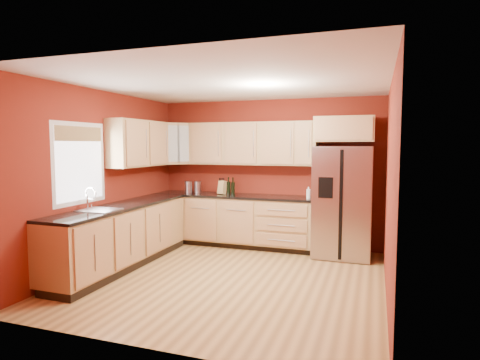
% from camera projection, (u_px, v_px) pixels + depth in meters
% --- Properties ---
extents(floor, '(4.00, 4.00, 0.00)m').
position_uv_depth(floor, '(229.00, 278.00, 5.43)').
color(floor, olive).
rests_on(floor, ground).
extents(ceiling, '(4.00, 4.00, 0.00)m').
position_uv_depth(ceiling, '(229.00, 83.00, 5.20)').
color(ceiling, silver).
rests_on(ceiling, wall_back).
extents(wall_back, '(4.00, 0.04, 2.60)m').
position_uv_depth(wall_back, '(268.00, 173.00, 7.20)').
color(wall_back, maroon).
rests_on(wall_back, floor).
extents(wall_front, '(4.00, 0.04, 2.60)m').
position_uv_depth(wall_front, '(147.00, 204.00, 3.43)').
color(wall_front, maroon).
rests_on(wall_front, floor).
extents(wall_left, '(0.04, 4.00, 2.60)m').
position_uv_depth(wall_left, '(103.00, 179.00, 5.96)').
color(wall_left, maroon).
rests_on(wall_left, floor).
extents(wall_right, '(0.04, 4.00, 2.60)m').
position_uv_depth(wall_right, '(389.00, 188.00, 4.67)').
color(wall_right, maroon).
rests_on(wall_right, floor).
extents(base_cabinets_back, '(2.90, 0.60, 0.88)m').
position_uv_depth(base_cabinets_back, '(233.00, 221.00, 7.17)').
color(base_cabinets_back, tan).
rests_on(base_cabinets_back, floor).
extents(base_cabinets_left, '(0.60, 2.80, 0.88)m').
position_uv_depth(base_cabinets_left, '(122.00, 237.00, 5.94)').
color(base_cabinets_left, tan).
rests_on(base_cabinets_left, floor).
extents(countertop_back, '(2.90, 0.62, 0.04)m').
position_uv_depth(countertop_back, '(233.00, 196.00, 7.12)').
color(countertop_back, black).
rests_on(countertop_back, base_cabinets_back).
extents(countertop_left, '(0.62, 2.80, 0.04)m').
position_uv_depth(countertop_left, '(121.00, 206.00, 5.89)').
color(countertop_left, black).
rests_on(countertop_left, base_cabinets_left).
extents(upper_cabinets_back, '(2.30, 0.33, 0.75)m').
position_uv_depth(upper_cabinets_back, '(252.00, 144.00, 7.08)').
color(upper_cabinets_back, tan).
rests_on(upper_cabinets_back, wall_back).
extents(upper_cabinets_left, '(0.33, 1.35, 0.75)m').
position_uv_depth(upper_cabinets_left, '(139.00, 143.00, 6.54)').
color(upper_cabinets_left, tan).
rests_on(upper_cabinets_left, wall_left).
extents(corner_upper_cabinet, '(0.67, 0.67, 0.75)m').
position_uv_depth(corner_upper_cabinet, '(175.00, 144.00, 7.38)').
color(corner_upper_cabinet, tan).
rests_on(corner_upper_cabinet, wall_back).
extents(over_fridge_cabinet, '(0.92, 0.60, 0.40)m').
position_uv_depth(over_fridge_cabinet, '(345.00, 129.00, 6.42)').
color(over_fridge_cabinet, tan).
rests_on(over_fridge_cabinet, wall_back).
extents(refrigerator, '(0.90, 0.75, 1.78)m').
position_uv_depth(refrigerator, '(343.00, 202.00, 6.45)').
color(refrigerator, '#AEAFB3').
rests_on(refrigerator, floor).
extents(window, '(0.03, 0.90, 1.00)m').
position_uv_depth(window, '(80.00, 163.00, 5.46)').
color(window, white).
rests_on(window, wall_left).
extents(sink_faucet, '(0.50, 0.42, 0.30)m').
position_uv_depth(sink_faucet, '(99.00, 199.00, 5.41)').
color(sink_faucet, silver).
rests_on(sink_faucet, countertop_left).
extents(canister_left, '(0.17, 0.17, 0.21)m').
position_uv_depth(canister_left, '(198.00, 187.00, 7.39)').
color(canister_left, '#AEAFB3').
rests_on(canister_left, countertop_back).
extents(canister_right, '(0.14, 0.14, 0.22)m').
position_uv_depth(canister_right, '(188.00, 187.00, 7.34)').
color(canister_right, '#AEAFB3').
rests_on(canister_right, countertop_back).
extents(wine_bottle_a, '(0.09, 0.09, 0.31)m').
position_uv_depth(wine_bottle_a, '(229.00, 186.00, 7.18)').
color(wine_bottle_a, black).
rests_on(wine_bottle_a, countertop_back).
extents(wine_bottle_b, '(0.08, 0.08, 0.31)m').
position_uv_depth(wine_bottle_b, '(233.00, 186.00, 7.09)').
color(wine_bottle_b, black).
rests_on(wine_bottle_b, countertop_back).
extents(knife_block, '(0.15, 0.14, 0.24)m').
position_uv_depth(knife_block, '(222.00, 187.00, 7.18)').
color(knife_block, tan).
rests_on(knife_block, countertop_back).
extents(soap_dispenser, '(0.08, 0.08, 0.19)m').
position_uv_depth(soap_dispenser, '(308.00, 193.00, 6.60)').
color(soap_dispenser, white).
rests_on(soap_dispenser, countertop_back).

